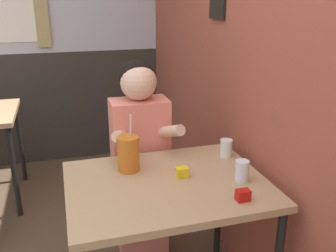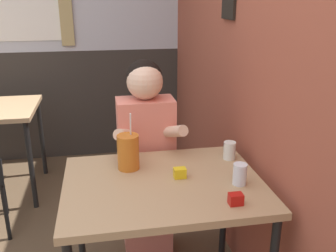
# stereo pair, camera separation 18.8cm
# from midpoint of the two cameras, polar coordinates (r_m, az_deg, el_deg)

# --- Properties ---
(brick_wall_right) EXTENTS (0.08, 4.45, 2.70)m
(brick_wall_right) POSITION_cam_midpoint_polar(r_m,az_deg,el_deg) (2.71, 9.65, 13.46)
(brick_wall_right) COLOR #9E4C38
(brick_wall_right) RESTS_ON ground_plane
(back_wall) EXTENTS (5.31, 0.09, 2.70)m
(back_wall) POSITION_cam_midpoint_polar(r_m,az_deg,el_deg) (3.81, -15.25, 14.82)
(back_wall) COLOR silver
(back_wall) RESTS_ON ground_plane
(main_table) EXTENTS (0.96, 0.74, 0.76)m
(main_table) POSITION_cam_midpoint_polar(r_m,az_deg,el_deg) (1.86, 2.23, -10.59)
(main_table) COLOR tan
(main_table) RESTS_ON ground_plane
(person_seated) EXTENTS (0.42, 0.41, 1.27)m
(person_seated) POSITION_cam_midpoint_polar(r_m,az_deg,el_deg) (2.31, -1.00, -4.64)
(person_seated) COLOR #EA7F6B
(person_seated) RESTS_ON ground_plane
(cocktail_pitcher) EXTENTS (0.11, 0.11, 0.30)m
(cocktail_pitcher) POSITION_cam_midpoint_polar(r_m,az_deg,el_deg) (1.92, -3.31, -4.02)
(cocktail_pitcher) COLOR #C6661E
(cocktail_pitcher) RESTS_ON main_table
(glass_near_pitcher) EXTENTS (0.07, 0.07, 0.10)m
(glass_near_pitcher) POSITION_cam_midpoint_polar(r_m,az_deg,el_deg) (1.83, 13.81, -7.21)
(glass_near_pitcher) COLOR silver
(glass_near_pitcher) RESTS_ON main_table
(glass_center) EXTENTS (0.07, 0.07, 0.10)m
(glass_center) POSITION_cam_midpoint_polar(r_m,az_deg,el_deg) (2.09, 11.92, -3.72)
(glass_center) COLOR silver
(glass_center) RESTS_ON main_table
(condiment_ketchup) EXTENTS (0.06, 0.04, 0.05)m
(condiment_ketchup) POSITION_cam_midpoint_polar(r_m,az_deg,el_deg) (1.67, 13.54, -10.88)
(condiment_ketchup) COLOR #B7140F
(condiment_ketchup) RESTS_ON main_table
(condiment_mustard) EXTENTS (0.06, 0.04, 0.05)m
(condiment_mustard) POSITION_cam_midpoint_polar(r_m,az_deg,el_deg) (1.86, 4.73, -7.20)
(condiment_mustard) COLOR yellow
(condiment_mustard) RESTS_ON main_table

